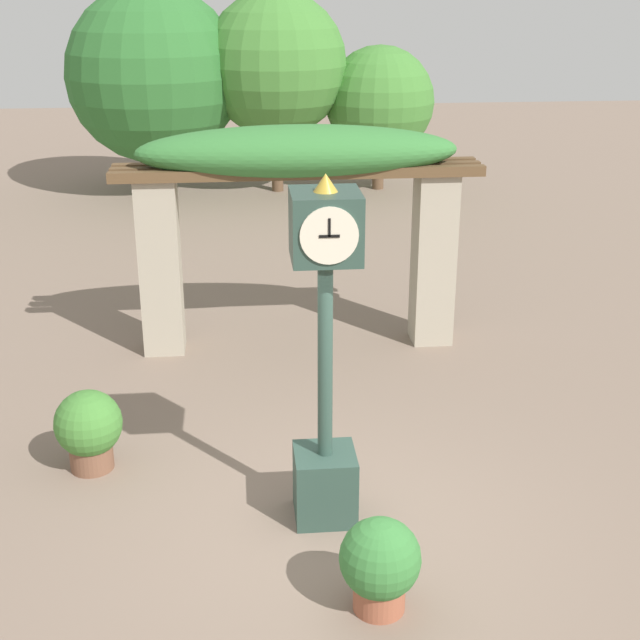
% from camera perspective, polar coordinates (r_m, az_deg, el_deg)
% --- Properties ---
extents(ground_plane, '(60.00, 60.00, 0.00)m').
position_cam_1_polar(ground_plane, '(8.73, 0.99, -13.38)').
color(ground_plane, '#7F6B5B').
extents(pedestal_clock, '(0.61, 0.65, 3.39)m').
position_cam_1_polar(pedestal_clock, '(8.17, 0.33, -2.69)').
color(pedestal_clock, '#2D473D').
rests_on(pedestal_clock, ground).
extents(pergola, '(4.96, 1.15, 3.12)m').
position_cam_1_polar(pergola, '(12.11, -1.41, 8.63)').
color(pergola, '#A89E89').
rests_on(pergola, ground).
extents(potted_plant_near_left, '(0.68, 0.68, 0.84)m').
position_cam_1_polar(potted_plant_near_left, '(7.59, 3.86, -15.26)').
color(potted_plant_near_left, '#9E563D').
rests_on(potted_plant_near_left, ground).
extents(potted_plant_near_right, '(0.72, 0.72, 0.90)m').
position_cam_1_polar(potted_plant_near_right, '(9.80, -14.59, -6.69)').
color(potted_plant_near_right, brown).
rests_on(potted_plant_near_right, ground).
extents(tree_line, '(8.70, 4.10, 4.83)m').
position_cam_1_polar(tree_line, '(21.82, -6.16, 15.28)').
color(tree_line, brown).
rests_on(tree_line, ground).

